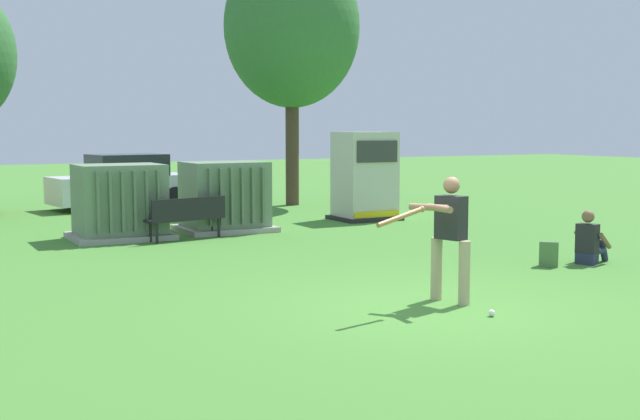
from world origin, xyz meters
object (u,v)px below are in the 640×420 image
batter (448,233)px  parked_car_left_of_center (124,183)px  transformer_west (120,203)px  seated_spectator (590,243)px  sports_ball (492,313)px  generator_enclosure (365,176)px  transformer_mid_west (225,197)px  backpack (549,254)px  park_bench (187,215)px

batter → parked_car_left_of_center: 15.41m
transformer_west → seated_spectator: size_ratio=2.18×
parked_car_left_of_center → sports_ball: bearing=-88.3°
generator_enclosure → seated_spectator: generator_enclosure is taller
transformer_mid_west → parked_car_left_of_center: same height
generator_enclosure → seated_spectator: size_ratio=2.39×
transformer_west → parked_car_left_of_center: (1.84, 6.76, -0.04)m
seated_spectator → backpack: 0.88m
seated_spectator → parked_car_left_of_center: parked_car_left_of_center is taller
batter → sports_ball: batter is taller
park_bench → sports_ball: (1.10, -8.70, -0.49)m
seated_spectator → parked_car_left_of_center: 14.71m
parked_car_left_of_center → seated_spectator: bearing=-71.4°
transformer_mid_west → sports_ball: (-0.18, -9.75, -0.74)m
transformer_west → parked_car_left_of_center: 7.01m
batter → transformer_west: bearing=105.0°
batter → sports_ball: (0.00, -0.93, -0.93)m
generator_enclosure → park_bench: size_ratio=1.25×
batter → park_bench: bearing=98.0°
backpack → parked_car_left_of_center: size_ratio=0.10×
backpack → sports_ball: bearing=-143.2°
transformer_mid_west → generator_enclosure: generator_enclosure is taller
transformer_mid_west → sports_ball: transformer_mid_west is taller
batter → transformer_mid_west: bearing=88.8°
transformer_west → batter: 8.95m
park_bench → sports_ball: park_bench is taller
park_bench → transformer_mid_west: bearing=39.3°
transformer_mid_west → generator_enclosure: bearing=7.2°
transformer_mid_west → seated_spectator: bearing=-61.2°
generator_enclosure → parked_car_left_of_center: size_ratio=0.52×
generator_enclosure → sports_ball: size_ratio=25.56×
transformer_west → sports_ball: 9.88m
batter → backpack: (3.37, 1.58, -0.76)m
batter → sports_ball: bearing=-89.8°
transformer_mid_west → batter: size_ratio=1.21×
batter → backpack: 3.79m
transformer_west → batter: (2.31, -8.64, 0.19)m
park_bench → backpack: size_ratio=4.19×
generator_enclosure → backpack: bearing=-97.0°
transformer_west → transformer_mid_west: same height
sports_ball → parked_car_left_of_center: 16.36m
park_bench → seated_spectator: size_ratio=1.91×
transformer_mid_west → batter: (-0.19, -8.82, 0.19)m
generator_enclosure → batter: (-4.31, -9.34, -0.16)m
sports_ball → parked_car_left_of_center: parked_car_left_of_center is taller
park_bench → parked_car_left_of_center: parked_car_left_of_center is taller
transformer_mid_west → batter: batter is taller
seated_spectator → transformer_mid_west: bearing=118.8°
sports_ball → seated_spectator: size_ratio=0.09×
transformer_mid_west → backpack: size_ratio=4.77×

